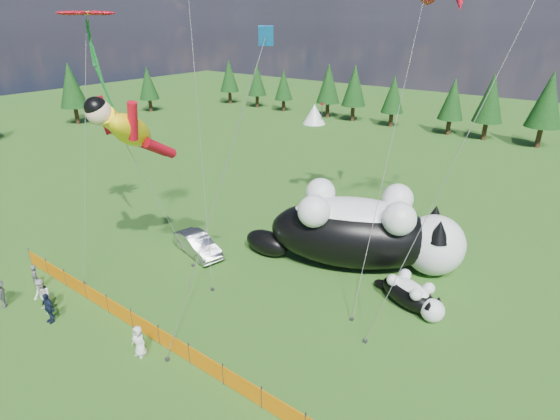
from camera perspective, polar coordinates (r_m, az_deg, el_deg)
name	(u,v)px	position (r m, az deg, el deg)	size (l,w,h in m)	color
ground	(194,305)	(23.82, -11.22, -12.09)	(160.00, 160.00, 0.00)	#163C0A
safety_fence	(145,327)	(22.09, -17.18, -14.41)	(22.06, 0.06, 1.10)	#262626
tree_line	(459,104)	(60.18, 22.31, 12.71)	(90.00, 4.00, 8.00)	black
festival_tents	(548,147)	(54.06, 31.63, 7.01)	(50.00, 3.20, 2.80)	white
cat_large	(363,230)	(26.29, 10.81, -2.62)	(12.57, 8.32, 4.80)	black
cat_small	(411,294)	(23.84, 16.80, -10.49)	(4.27, 2.60, 1.60)	black
car	(197,244)	(28.15, -10.73, -4.44)	(1.41, 4.04, 1.33)	#BAB9BF
spectator_a	(35,278)	(27.53, -29.34, -7.77)	(0.57, 0.37, 1.57)	#515156
spectator_b	(42,297)	(25.36, -28.63, -9.89)	(0.92, 0.54, 1.90)	silver
spectator_c	(48,308)	(24.60, -28.02, -11.21)	(0.95, 0.49, 1.63)	#121B33
spectator_d	(0,294)	(26.94, -32.73, -9.23)	(1.04, 0.54, 1.61)	#515156
spectator_e	(139,341)	(20.95, -17.95, -15.99)	(0.75, 0.49, 1.54)	silver
superhero_kite	(131,131)	(23.67, -18.88, 9.78)	(6.40, 6.51, 10.91)	yellow
flower_kite	(86,17)	(25.78, -23.99, 22.05)	(3.64, 5.20, 14.27)	#B60919
diamond_kite_c	(258,62)	(15.43, -2.90, 18.75)	(3.79, 3.52, 14.14)	blue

